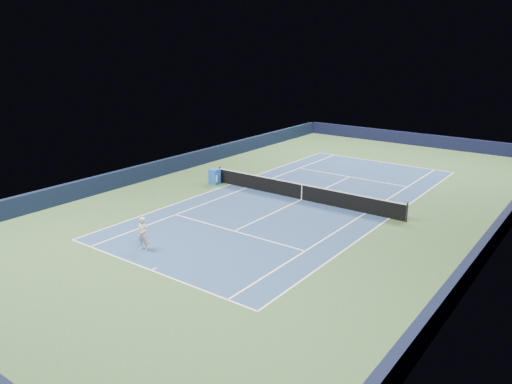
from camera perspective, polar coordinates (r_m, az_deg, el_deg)
The scene contains 19 objects.
ground at distance 29.89m, azimuth 5.23°, elevation -0.87°, with size 40.00×40.00×0.00m, color #324F2B.
wall_far at distance 47.36m, azimuth 17.95°, elevation 5.74°, with size 22.00×0.35×1.10m, color black.
wall_right at distance 26.14m, azimuth 25.98°, elevation -3.98°, with size 0.35×40.00×1.10m, color black.
wall_left at distance 36.31m, azimuth -9.48°, elevation 3.09°, with size 0.35×40.00×1.10m, color black.
court_surface at distance 29.89m, azimuth 5.23°, elevation -0.86°, with size 10.97×23.77×0.01m, color navy.
baseline_far at distance 40.17m, azimuth 14.14°, elevation 3.35°, with size 10.97×0.08×0.00m, color white.
baseline_near at distance 21.33m, azimuth -11.91°, elevation -8.74°, with size 10.97×0.08×0.00m, color white.
sideline_doubles_right at distance 27.61m, azimuth 14.99°, elevation -2.91°, with size 0.08×23.77×0.00m, color white.
sideline_doubles_left at distance 32.93m, azimuth -2.93°, elevation 0.89°, with size 0.08×23.77×0.00m, color white.
sideline_singles_right at distance 28.10m, azimuth 12.41°, elevation -2.37°, with size 0.08×23.77×0.00m, color white.
sideline_singles_left at distance 32.11m, azimuth -1.04°, elevation 0.49°, with size 0.08×23.77×0.00m, color white.
service_line_far at distance 35.30m, azimuth 10.67°, elevation 1.72°, with size 8.23×0.08×0.00m, color white.
service_line_near at distance 24.94m, azimuth -2.50°, elevation -4.49°, with size 8.23×0.08×0.00m, color white.
center_service_line at distance 29.89m, azimuth 5.23°, elevation -0.85°, with size 0.08×12.80×0.00m, color white.
center_mark_far at distance 40.04m, azimuth 14.06°, elevation 3.32°, with size 0.08×0.30×0.00m, color white.
center_mark_near at distance 21.42m, azimuth -11.61°, elevation -8.61°, with size 0.08×0.30×0.00m, color white.
tennis_net at distance 29.74m, azimuth 5.26°, elevation 0.06°, with size 12.90×0.10×1.07m.
sponsor_cube at distance 32.97m, azimuth -4.76°, elevation 1.76°, with size 0.64×0.57×1.01m.
tennis_player at distance 23.08m, azimuth -12.79°, elevation -4.68°, with size 0.77×1.28×2.43m.
Camera 1 is at (14.67, -24.38, 9.15)m, focal length 35.00 mm.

